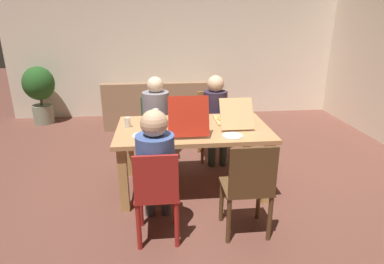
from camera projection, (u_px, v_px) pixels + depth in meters
ground_plane at (193, 187)px, 3.84m from camera, size 20.00×20.00×0.00m
back_wall at (176, 42)px, 6.29m from camera, size 6.41×0.12×2.88m
dining_table at (193, 136)px, 3.63m from camera, size 1.68×0.99×0.75m
chair_0 at (157, 194)px, 2.77m from camera, size 0.38×0.40×0.88m
person_0 at (156, 163)px, 2.82m from camera, size 0.33×0.55×1.20m
chair_1 at (214, 122)px, 4.58m from camera, size 0.45×0.44×0.92m
person_1 at (216, 111)px, 4.38m from camera, size 0.31×0.48×1.18m
chair_2 at (157, 123)px, 4.54m from camera, size 0.45×0.41×0.85m
person_2 at (156, 112)px, 4.35m from camera, size 0.36×0.54×1.17m
chair_3 at (249, 187)px, 2.83m from camera, size 0.43×0.39×0.92m
pizza_box_0 at (187, 125)px, 3.48m from camera, size 0.41×0.54×0.42m
pizza_box_1 at (232, 119)px, 3.74m from camera, size 0.36×0.56×0.32m
plate_0 at (144, 135)px, 3.32m from camera, size 0.24×0.24×0.03m
plate_1 at (233, 136)px, 3.32m from camera, size 0.21×0.21×0.01m
drinking_glass_0 at (128, 122)px, 3.58m from camera, size 0.06×0.06×0.11m
drinking_glass_1 at (156, 113)px, 3.91m from camera, size 0.07×0.07×0.11m
couch at (160, 108)px, 6.04m from camera, size 1.97×0.89×0.83m
potted_plant at (39, 89)px, 5.93m from camera, size 0.55×0.55×1.06m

